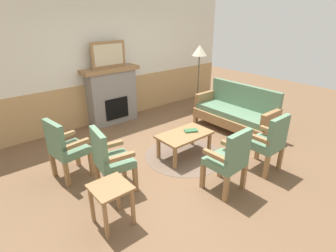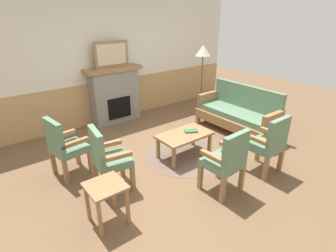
{
  "view_description": "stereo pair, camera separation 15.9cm",
  "coord_description": "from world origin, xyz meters",
  "px_view_note": "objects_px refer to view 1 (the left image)",
  "views": [
    {
      "loc": [
        -2.78,
        -2.96,
        2.44
      ],
      "look_at": [
        0.0,
        0.35,
        0.55
      ],
      "focal_mm": 28.41,
      "sensor_mm": 36.0,
      "label": 1
    },
    {
      "loc": [
        -2.65,
        -3.06,
        2.44
      ],
      "look_at": [
        0.0,
        0.35,
        0.55
      ],
      "focal_mm": 28.41,
      "sensor_mm": 36.0,
      "label": 2
    }
  ],
  "objects_px": {
    "armchair_front_center": "(269,141)",
    "couch": "(235,113)",
    "side_table": "(111,194)",
    "coffee_table": "(185,136)",
    "armchair_near_fireplace": "(65,147)",
    "armchair_front_left": "(229,158)",
    "book_on_table": "(191,131)",
    "armchair_by_window_left": "(109,158)",
    "framed_picture": "(108,55)",
    "fireplace": "(112,95)",
    "floor_lamp_by_couch": "(199,55)"
  },
  "relations": [
    {
      "from": "fireplace",
      "to": "armchair_near_fireplace",
      "type": "bearing_deg",
      "value": -137.05
    },
    {
      "from": "armchair_near_fireplace",
      "to": "armchair_front_center",
      "type": "bearing_deg",
      "value": -36.41
    },
    {
      "from": "coffee_table",
      "to": "armchair_near_fireplace",
      "type": "xyz_separation_m",
      "value": [
        -1.86,
        0.68,
        0.15
      ]
    },
    {
      "from": "side_table",
      "to": "floor_lamp_by_couch",
      "type": "xyz_separation_m",
      "value": [
        3.67,
        2.14,
        1.02
      ]
    },
    {
      "from": "armchair_front_left",
      "to": "framed_picture",
      "type": "bearing_deg",
      "value": 89.12
    },
    {
      "from": "fireplace",
      "to": "framed_picture",
      "type": "xyz_separation_m",
      "value": [
        0.0,
        0.0,
        0.91
      ]
    },
    {
      "from": "coffee_table",
      "to": "armchair_by_window_left",
      "type": "relative_size",
      "value": 0.98
    },
    {
      "from": "framed_picture",
      "to": "fireplace",
      "type": "bearing_deg",
      "value": -90.0
    },
    {
      "from": "side_table",
      "to": "book_on_table",
      "type": "bearing_deg",
      "value": 18.38
    },
    {
      "from": "coffee_table",
      "to": "fireplace",
      "type": "bearing_deg",
      "value": 94.38
    },
    {
      "from": "framed_picture",
      "to": "armchair_by_window_left",
      "type": "xyz_separation_m",
      "value": [
        -1.33,
        -2.3,
        -1.02
      ]
    },
    {
      "from": "couch",
      "to": "floor_lamp_by_couch",
      "type": "distance_m",
      "value": 1.74
    },
    {
      "from": "coffee_table",
      "to": "floor_lamp_by_couch",
      "type": "relative_size",
      "value": 0.57
    },
    {
      "from": "book_on_table",
      "to": "armchair_front_left",
      "type": "relative_size",
      "value": 0.24
    },
    {
      "from": "coffee_table",
      "to": "side_table",
      "type": "relative_size",
      "value": 1.75
    },
    {
      "from": "floor_lamp_by_couch",
      "to": "armchair_front_left",
      "type": "bearing_deg",
      "value": -128.32
    },
    {
      "from": "couch",
      "to": "floor_lamp_by_couch",
      "type": "height_order",
      "value": "floor_lamp_by_couch"
    },
    {
      "from": "fireplace",
      "to": "couch",
      "type": "relative_size",
      "value": 0.72
    },
    {
      "from": "book_on_table",
      "to": "couch",
      "type": "bearing_deg",
      "value": 4.8
    },
    {
      "from": "couch",
      "to": "book_on_table",
      "type": "bearing_deg",
      "value": -175.2
    },
    {
      "from": "coffee_table",
      "to": "armchair_near_fireplace",
      "type": "relative_size",
      "value": 0.98
    },
    {
      "from": "couch",
      "to": "armchair_front_center",
      "type": "xyz_separation_m",
      "value": [
        -0.93,
        -1.33,
        0.14
      ]
    },
    {
      "from": "framed_picture",
      "to": "side_table",
      "type": "xyz_separation_m",
      "value": [
        -1.65,
        -2.91,
        -1.13
      ]
    },
    {
      "from": "couch",
      "to": "armchair_front_left",
      "type": "xyz_separation_m",
      "value": [
        -1.85,
        -1.26,
        0.14
      ]
    },
    {
      "from": "armchair_by_window_left",
      "to": "floor_lamp_by_couch",
      "type": "distance_m",
      "value": 3.8
    },
    {
      "from": "armchair_front_left",
      "to": "side_table",
      "type": "bearing_deg",
      "value": 163.11
    },
    {
      "from": "framed_picture",
      "to": "armchair_by_window_left",
      "type": "height_order",
      "value": "framed_picture"
    },
    {
      "from": "coffee_table",
      "to": "side_table",
      "type": "height_order",
      "value": "side_table"
    },
    {
      "from": "couch",
      "to": "book_on_table",
      "type": "height_order",
      "value": "couch"
    },
    {
      "from": "armchair_front_center",
      "to": "side_table",
      "type": "xyz_separation_m",
      "value": [
        -2.52,
        0.55,
        -0.1
      ]
    },
    {
      "from": "framed_picture",
      "to": "armchair_front_center",
      "type": "bearing_deg",
      "value": -75.93
    },
    {
      "from": "armchair_front_center",
      "to": "couch",
      "type": "bearing_deg",
      "value": 54.92
    },
    {
      "from": "couch",
      "to": "coffee_table",
      "type": "xyz_separation_m",
      "value": [
        -1.62,
        -0.12,
        -0.01
      ]
    },
    {
      "from": "coffee_table",
      "to": "book_on_table",
      "type": "xyz_separation_m",
      "value": [
        0.15,
        -0.0,
        0.07
      ]
    },
    {
      "from": "coffee_table",
      "to": "floor_lamp_by_couch",
      "type": "xyz_separation_m",
      "value": [
        1.85,
        1.48,
        1.06
      ]
    },
    {
      "from": "framed_picture",
      "to": "armchair_near_fireplace",
      "type": "distance_m",
      "value": 2.52
    },
    {
      "from": "armchair_front_left",
      "to": "armchair_front_center",
      "type": "bearing_deg",
      "value": -3.82
    },
    {
      "from": "armchair_by_window_left",
      "to": "couch",
      "type": "bearing_deg",
      "value": 3.12
    },
    {
      "from": "coffee_table",
      "to": "armchair_front_center",
      "type": "bearing_deg",
      "value": -60.06
    },
    {
      "from": "fireplace",
      "to": "couch",
      "type": "distance_m",
      "value": 2.8
    },
    {
      "from": "book_on_table",
      "to": "armchair_near_fireplace",
      "type": "distance_m",
      "value": 2.12
    },
    {
      "from": "fireplace",
      "to": "framed_picture",
      "type": "height_order",
      "value": "framed_picture"
    },
    {
      "from": "side_table",
      "to": "floor_lamp_by_couch",
      "type": "bearing_deg",
      "value": 30.24
    },
    {
      "from": "book_on_table",
      "to": "side_table",
      "type": "bearing_deg",
      "value": -161.62
    },
    {
      "from": "side_table",
      "to": "floor_lamp_by_couch",
      "type": "height_order",
      "value": "floor_lamp_by_couch"
    },
    {
      "from": "armchair_front_left",
      "to": "couch",
      "type": "bearing_deg",
      "value": 34.35
    },
    {
      "from": "couch",
      "to": "coffee_table",
      "type": "bearing_deg",
      "value": -175.72
    },
    {
      "from": "floor_lamp_by_couch",
      "to": "framed_picture",
      "type": "bearing_deg",
      "value": 159.24
    },
    {
      "from": "framed_picture",
      "to": "coffee_table",
      "type": "height_order",
      "value": "framed_picture"
    },
    {
      "from": "framed_picture",
      "to": "floor_lamp_by_couch",
      "type": "distance_m",
      "value": 2.17
    }
  ]
}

